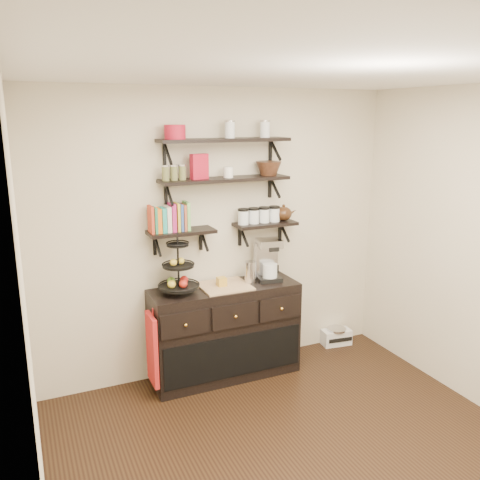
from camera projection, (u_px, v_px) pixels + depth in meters
name	position (u px, v px, depth m)	size (l,w,h in m)	color
floor	(313.00, 470.00, 3.60)	(3.50, 3.50, 0.00)	black
ceiling	(329.00, 71.00, 2.95)	(3.50, 3.50, 0.02)	white
back_wall	(220.00, 234.00, 4.83)	(3.50, 0.02, 2.70)	beige
left_wall	(29.00, 337.00, 2.58)	(0.02, 3.50, 2.70)	beige
shelf_top	(224.00, 140.00, 4.50)	(1.20, 0.27, 0.23)	black
shelf_mid	(225.00, 180.00, 4.59)	(1.20, 0.27, 0.23)	black
shelf_low_left	(181.00, 233.00, 4.54)	(0.60, 0.25, 0.23)	black
shelf_low_right	(265.00, 225.00, 4.87)	(0.60, 0.25, 0.23)	black
cookbooks	(171.00, 218.00, 4.47)	(0.36, 0.15, 0.26)	#B03920
glass_canisters	(259.00, 216.00, 4.82)	(0.43, 0.10, 0.13)	silver
sideboard	(225.00, 332.00, 4.81)	(1.40, 0.50, 0.92)	black
fruit_stand	(179.00, 274.00, 4.49)	(0.36, 0.36, 0.53)	black
candle	(222.00, 281.00, 4.68)	(0.08, 0.08, 0.08)	#BC8F2B
coffee_maker	(268.00, 260.00, 4.87)	(0.25, 0.24, 0.41)	black
thermal_carafe	(251.00, 273.00, 4.76)	(0.11, 0.11, 0.22)	silver
apron	(152.00, 350.00, 4.44)	(0.04, 0.27, 0.64)	#A92112
radio	(336.00, 336.00, 5.56)	(0.33, 0.23, 0.19)	silver
recipe_box	(199.00, 167.00, 4.46)	(0.16, 0.06, 0.22)	#A31228
walnut_bowl	(269.00, 168.00, 4.74)	(0.24, 0.24, 0.13)	black
ramekins	(228.00, 172.00, 4.58)	(0.09, 0.09, 0.10)	white
teapot	(284.00, 212.00, 4.92)	(0.22, 0.16, 0.16)	#341E0F
red_pot	(175.00, 132.00, 4.30)	(0.18, 0.18, 0.12)	#A31228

